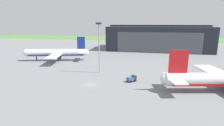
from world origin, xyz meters
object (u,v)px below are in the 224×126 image
at_px(ops_van, 132,79).
at_px(maintenance_hangar, 158,38).
at_px(airliner_far_right, 56,53).
at_px(apron_light_mast, 99,44).

bearing_deg(ops_van, maintenance_hangar, 82.62).
bearing_deg(airliner_far_right, apron_light_mast, -31.84).
bearing_deg(apron_light_mast, ops_van, -30.41).
height_order(maintenance_hangar, ops_van, maintenance_hangar).
bearing_deg(airliner_far_right, maintenance_hangar, 45.62).
xyz_separation_m(airliner_far_right, apron_light_mast, (31.75, -19.72, 8.08)).
height_order(airliner_far_right, ops_van, airliner_far_right).
distance_m(ops_van, apron_light_mast, 21.03).
distance_m(maintenance_hangar, ops_van, 89.54).
bearing_deg(apron_light_mast, maintenance_hangar, 71.42).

